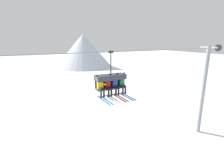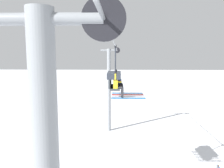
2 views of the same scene
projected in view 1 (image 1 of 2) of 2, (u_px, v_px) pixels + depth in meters
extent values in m
plane|color=white|center=(103.00, 165.00, 12.51)|extent=(200.00, 200.00, 0.00)
cone|color=silver|center=(83.00, 51.00, 55.64)|extent=(18.19, 18.19, 10.25)
cylinder|color=gray|center=(203.00, 91.00, 16.00)|extent=(0.36, 0.36, 8.18)
cylinder|color=gray|center=(209.00, 48.00, 15.02)|extent=(0.16, 1.60, 0.16)
cylinder|color=black|center=(218.00, 48.00, 14.33)|extent=(0.08, 0.56, 0.56)
cylinder|color=gray|center=(121.00, 51.00, 10.21)|extent=(20.47, 0.05, 0.05)
cube|color=#33383D|center=(111.00, 88.00, 10.43)|extent=(1.81, 0.48, 0.10)
cube|color=#33383D|center=(109.00, 82.00, 10.60)|extent=(1.81, 0.08, 0.45)
cube|color=#2D333D|center=(110.00, 77.00, 10.32)|extent=(1.84, 0.68, 0.30)
cylinder|color=black|center=(113.00, 95.00, 10.24)|extent=(1.81, 0.04, 0.04)
cylinder|color=#2D333D|center=(111.00, 64.00, 10.07)|extent=(0.07, 0.07, 1.28)
cube|color=black|center=(111.00, 52.00, 9.90)|extent=(0.28, 0.12, 0.12)
cube|color=yellow|center=(100.00, 84.00, 10.02)|extent=(0.32, 0.22, 0.52)
sphere|color=maroon|center=(100.00, 78.00, 9.93)|extent=(0.22, 0.22, 0.22)
ellipsoid|color=black|center=(101.00, 79.00, 9.84)|extent=(0.17, 0.04, 0.08)
cylinder|color=#2D2D33|center=(100.00, 89.00, 9.89)|extent=(0.11, 0.34, 0.11)
cylinder|color=#2D2D33|center=(103.00, 89.00, 9.97)|extent=(0.11, 0.34, 0.11)
cylinder|color=#2D2D33|center=(101.00, 94.00, 9.80)|extent=(0.11, 0.11, 0.48)
cylinder|color=#2D2D33|center=(104.00, 93.00, 9.88)|extent=(0.11, 0.11, 0.48)
cube|color=#1E6BB2|center=(103.00, 100.00, 9.62)|extent=(0.09, 1.70, 0.02)
cube|color=#1E6BB2|center=(106.00, 100.00, 9.70)|extent=(0.09, 1.70, 0.02)
cylinder|color=yellow|center=(97.00, 79.00, 9.85)|extent=(0.09, 0.09, 0.30)
sphere|color=black|center=(97.00, 76.00, 9.81)|extent=(0.11, 0.11, 0.11)
cylinder|color=yellow|center=(104.00, 84.00, 9.96)|extent=(0.09, 0.30, 0.09)
cube|color=red|center=(107.00, 83.00, 10.23)|extent=(0.32, 0.22, 0.52)
sphere|color=#284C93|center=(107.00, 77.00, 10.14)|extent=(0.22, 0.22, 0.22)
ellipsoid|color=black|center=(108.00, 78.00, 10.06)|extent=(0.17, 0.04, 0.08)
cylinder|color=black|center=(107.00, 88.00, 10.10)|extent=(0.11, 0.34, 0.11)
cylinder|color=black|center=(110.00, 88.00, 10.18)|extent=(0.11, 0.34, 0.11)
cylinder|color=black|center=(109.00, 93.00, 10.02)|extent=(0.11, 0.11, 0.48)
cylinder|color=black|center=(111.00, 92.00, 10.09)|extent=(0.11, 0.11, 0.48)
cube|color=#B2B2BC|center=(111.00, 99.00, 9.83)|extent=(0.09, 1.70, 0.02)
cube|color=#B2B2BC|center=(114.00, 98.00, 9.91)|extent=(0.09, 1.70, 0.02)
cylinder|color=red|center=(106.00, 84.00, 10.01)|extent=(0.09, 0.30, 0.09)
cylinder|color=red|center=(110.00, 77.00, 10.23)|extent=(0.09, 0.09, 0.30)
sphere|color=black|center=(110.00, 74.00, 10.19)|extent=(0.11, 0.11, 0.11)
cube|color=#2847B7|center=(115.00, 83.00, 10.44)|extent=(0.32, 0.22, 0.52)
sphere|color=maroon|center=(115.00, 77.00, 10.36)|extent=(0.22, 0.22, 0.22)
ellipsoid|color=black|center=(115.00, 77.00, 10.27)|extent=(0.17, 0.04, 0.08)
cylinder|color=black|center=(115.00, 87.00, 10.31)|extent=(0.11, 0.34, 0.11)
cylinder|color=black|center=(117.00, 87.00, 10.39)|extent=(0.11, 0.34, 0.11)
cylinder|color=black|center=(116.00, 92.00, 10.23)|extent=(0.11, 0.11, 0.48)
cylinder|color=black|center=(119.00, 91.00, 10.31)|extent=(0.11, 0.11, 0.48)
cube|color=#B22823|center=(118.00, 98.00, 10.04)|extent=(0.09, 1.70, 0.02)
cube|color=#B22823|center=(121.00, 97.00, 10.12)|extent=(0.09, 1.70, 0.02)
cylinder|color=#2847B7|center=(113.00, 83.00, 10.22)|extent=(0.09, 0.30, 0.09)
cylinder|color=#2847B7|center=(117.00, 77.00, 10.44)|extent=(0.09, 0.09, 0.30)
sphere|color=black|center=(117.00, 74.00, 10.40)|extent=(0.11, 0.11, 0.11)
cube|color=#23843D|center=(121.00, 82.00, 10.66)|extent=(0.32, 0.22, 0.52)
sphere|color=black|center=(121.00, 76.00, 10.57)|extent=(0.22, 0.22, 0.22)
ellipsoid|color=black|center=(122.00, 76.00, 10.48)|extent=(0.17, 0.04, 0.08)
cylinder|color=#2D2D33|center=(122.00, 86.00, 10.53)|extent=(0.11, 0.34, 0.11)
cylinder|color=#2D2D33|center=(124.00, 86.00, 10.61)|extent=(0.11, 0.34, 0.11)
cylinder|color=#2D2D33|center=(123.00, 90.00, 10.44)|extent=(0.11, 0.11, 0.48)
cylinder|color=#2D2D33|center=(125.00, 90.00, 10.52)|extent=(0.11, 0.11, 0.48)
cube|color=#1E6BB2|center=(125.00, 96.00, 10.26)|extent=(0.09, 1.70, 0.02)
cube|color=#1E6BB2|center=(128.00, 96.00, 10.34)|extent=(0.09, 1.70, 0.02)
cylinder|color=#23843D|center=(120.00, 82.00, 10.44)|extent=(0.09, 0.30, 0.09)
cylinder|color=#23843D|center=(124.00, 76.00, 10.65)|extent=(0.09, 0.09, 0.30)
sphere|color=black|center=(124.00, 73.00, 10.61)|extent=(0.11, 0.11, 0.11)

